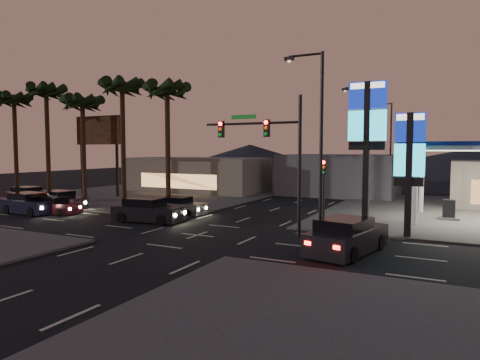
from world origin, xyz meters
The scene contains 27 objects.
ground centered at (0.00, 0.00, 0.00)m, with size 140.00×140.00×0.00m, color black.
corner_lot_nw centered at (-16.00, 16.00, 0.06)m, with size 24.00×24.00×0.12m, color #47443F.
pylon_sign_tall centered at (8.50, 5.50, 6.39)m, with size 2.20×0.35×9.00m.
pylon_sign_short centered at (11.00, 4.50, 4.66)m, with size 1.60×0.35×7.00m.
traffic_signal_mast centered at (3.76, 1.99, 5.23)m, with size 6.10×0.39×8.00m.
pedestal_signal centered at (5.50, 6.98, 2.92)m, with size 0.32×0.39×4.30m.
streetlight_near centered at (6.79, 1.00, 5.72)m, with size 2.14×0.25×10.00m.
streetlight_mid centered at (6.79, 14.00, 5.72)m, with size 2.14×0.25×10.00m.
streetlight_far centered at (6.79, 28.00, 5.72)m, with size 2.14×0.25×10.00m.
palm_a centered at (-9.00, 9.50, 9.43)m, with size 4.41×4.41×10.86m.
palm_b centered at (-14.00, 9.50, 9.97)m, with size 4.41×4.41×11.46m.
palm_c centered at (-19.00, 9.50, 8.88)m, with size 4.41×4.41×10.26m.
palm_d centered at (-24.00, 9.50, 10.15)m, with size 4.41×4.41×11.66m.
palm_e centered at (-29.00, 9.50, 9.61)m, with size 4.41×4.41×11.06m.
billboard centered at (-20.50, 13.00, 6.33)m, with size 6.00×0.30×8.50m.
building_far_west centered at (-14.00, 22.00, 2.00)m, with size 16.00×8.00×4.00m, color #726B5B.
building_far_mid centered at (2.00, 26.00, 2.20)m, with size 12.00×9.00×4.40m, color #4C4C51.
hill_left centered at (-25.00, 60.00, 3.00)m, with size 40.00×40.00×6.00m, color black.
hill_right centered at (15.00, 60.00, 2.50)m, with size 50.00×50.00×5.00m, color black.
hill_center centered at (0.00, 60.00, 2.00)m, with size 60.00×60.00×4.00m, color black.
car_lane_a_front centered at (-5.58, 2.46, 0.76)m, with size 5.14×2.49×1.63m.
car_lane_a_mid centered at (-14.41, 2.10, 0.61)m, with size 4.16×2.02×1.32m.
car_lane_a_rear centered at (-16.24, 1.34, 0.75)m, with size 5.09×2.40×1.62m.
car_lane_b_front centered at (-5.56, 6.13, 0.63)m, with size 4.20×1.82×1.36m.
car_lane_b_mid centered at (-16.05, 4.03, 0.72)m, with size 4.85×2.30×1.54m.
car_lane_b_rear centered at (-22.44, 5.91, 0.69)m, with size 4.59×2.00×1.48m.
suv_station centered at (8.70, -0.41, 0.80)m, with size 3.18×5.48×1.72m.
Camera 1 is at (13.22, -20.83, 4.98)m, focal length 32.00 mm.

